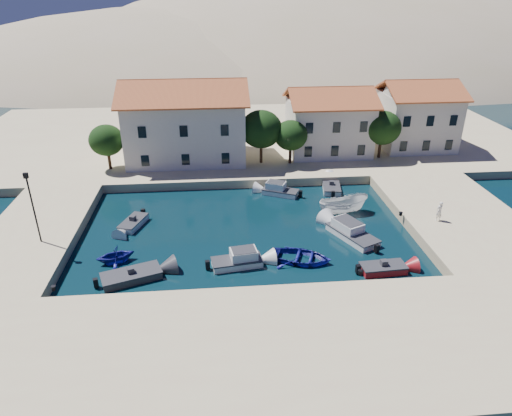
# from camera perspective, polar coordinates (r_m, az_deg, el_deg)

# --- Properties ---
(ground) EXTENTS (400.00, 400.00, 0.00)m
(ground) POSITION_cam_1_polar(r_m,az_deg,el_deg) (33.96, -0.14, -11.08)
(ground) COLOR black
(ground) RESTS_ON ground
(quay_south) EXTENTS (52.00, 12.00, 1.00)m
(quay_south) POSITION_cam_1_polar(r_m,az_deg,el_deg) (29.07, 0.94, -17.40)
(quay_south) COLOR tan
(quay_south) RESTS_ON ground
(quay_east) EXTENTS (11.00, 20.00, 1.00)m
(quay_east) POSITION_cam_1_polar(r_m,az_deg,el_deg) (47.85, 23.97, -1.10)
(quay_east) COLOR tan
(quay_east) RESTS_ON ground
(quay_west) EXTENTS (8.00, 20.00, 1.00)m
(quay_west) POSITION_cam_1_polar(r_m,az_deg,el_deg) (45.22, -26.15, -3.13)
(quay_west) COLOR tan
(quay_west) RESTS_ON ground
(quay_north) EXTENTS (80.00, 36.00, 1.00)m
(quay_north) POSITION_cam_1_polar(r_m,az_deg,el_deg) (68.14, -1.27, 8.91)
(quay_north) COLOR tan
(quay_north) RESTS_ON ground
(hills) EXTENTS (254.00, 176.00, 99.00)m
(hills) POSITION_cam_1_polar(r_m,az_deg,el_deg) (158.56, 3.45, 9.84)
(hills) COLOR tan
(hills) RESTS_ON ground
(building_left) EXTENTS (14.70, 9.45, 9.70)m
(building_left) POSITION_cam_1_polar(r_m,az_deg,el_deg) (57.01, -8.80, 10.89)
(building_left) COLOR beige
(building_left) RESTS_ON quay_north
(building_mid) EXTENTS (10.50, 8.40, 8.30)m
(building_mid) POSITION_cam_1_polar(r_m,az_deg,el_deg) (59.79, 9.08, 10.87)
(building_mid) COLOR beige
(building_mid) RESTS_ON quay_north
(building_right) EXTENTS (9.45, 8.40, 8.80)m
(building_right) POSITION_cam_1_polar(r_m,az_deg,el_deg) (64.57, 19.48, 11.08)
(building_right) COLOR beige
(building_right) RESTS_ON quay_north
(trees) EXTENTS (37.30, 5.30, 6.45)m
(trees) POSITION_cam_1_polar(r_m,az_deg,el_deg) (55.17, 2.24, 9.48)
(trees) COLOR #382314
(trees) RESTS_ON quay_north
(lamppost) EXTENTS (0.35, 0.25, 6.22)m
(lamppost) POSITION_cam_1_polar(r_m,az_deg,el_deg) (41.25, -26.23, 0.76)
(lamppost) COLOR black
(lamppost) RESTS_ON quay_west
(bollards) EXTENTS (29.36, 9.56, 0.30)m
(bollards) POSITION_cam_1_polar(r_m,az_deg,el_deg) (36.77, 3.70, -5.77)
(bollards) COLOR black
(bollards) RESTS_ON ground
(motorboat_grey_sw) EXTENTS (4.91, 3.39, 1.25)m
(motorboat_grey_sw) POSITION_cam_1_polar(r_m,az_deg,el_deg) (36.92, -15.30, -8.20)
(motorboat_grey_sw) COLOR #323237
(motorboat_grey_sw) RESTS_ON ground
(cabin_cruiser_south) EXTENTS (4.29, 2.33, 1.60)m
(cabin_cruiser_south) POSITION_cam_1_polar(r_m,az_deg,el_deg) (37.17, -2.40, -6.58)
(cabin_cruiser_south) COLOR white
(cabin_cruiser_south) RESTS_ON ground
(rowboat_south) EXTENTS (5.84, 4.98, 1.02)m
(rowboat_south) POSITION_cam_1_polar(r_m,az_deg,el_deg) (38.18, 5.64, -6.59)
(rowboat_south) COLOR navy
(rowboat_south) RESTS_ON ground
(motorboat_red_se) EXTENTS (3.67, 1.83, 1.25)m
(motorboat_red_se) POSITION_cam_1_polar(r_m,az_deg,el_deg) (37.89, 15.60, -7.28)
(motorboat_red_se) COLOR maroon
(motorboat_red_se) RESTS_ON ground
(cabin_cruiser_east) EXTENTS (4.14, 5.57, 1.60)m
(cabin_cruiser_east) POSITION_cam_1_polar(r_m,az_deg,el_deg) (41.95, 11.98, -3.11)
(cabin_cruiser_east) COLOR white
(cabin_cruiser_east) RESTS_ON ground
(boat_east) EXTENTS (5.32, 2.66, 1.97)m
(boat_east) POSITION_cam_1_polar(r_m,az_deg,el_deg) (46.53, 10.74, -0.62)
(boat_east) COLOR white
(boat_east) RESTS_ON ground
(motorboat_white_ne) EXTENTS (2.47, 4.21, 1.25)m
(motorboat_white_ne) POSITION_cam_1_polar(r_m,az_deg,el_deg) (51.61, 9.39, 2.59)
(motorboat_white_ne) COLOR white
(motorboat_white_ne) RESTS_ON ground
(rowboat_west) EXTENTS (3.71, 3.45, 1.59)m
(rowboat_west) POSITION_cam_1_polar(r_m,az_deg,el_deg) (39.60, -17.06, -6.44)
(rowboat_west) COLOR navy
(rowboat_west) RESTS_ON ground
(motorboat_white_west) EXTENTS (2.61, 3.79, 1.25)m
(motorboat_white_west) POSITION_cam_1_polar(r_m,az_deg,el_deg) (44.69, -15.08, -1.83)
(motorboat_white_west) COLOR white
(motorboat_white_west) RESTS_ON ground
(cabin_cruiser_north) EXTENTS (4.18, 3.14, 1.60)m
(cabin_cruiser_north) POSITION_cam_1_polar(r_m,az_deg,el_deg) (49.66, 3.07, 2.19)
(cabin_cruiser_north) COLOR white
(cabin_cruiser_north) RESTS_ON ground
(pedestrian) EXTENTS (0.81, 0.68, 1.90)m
(pedestrian) POSITION_cam_1_polar(r_m,az_deg,el_deg) (44.94, 21.93, -0.37)
(pedestrian) COLOR white
(pedestrian) RESTS_ON quay_east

